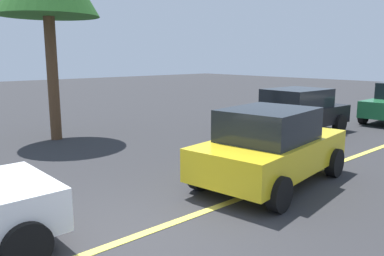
{
  "coord_description": "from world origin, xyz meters",
  "views": [
    {
      "loc": [
        -2.71,
        -4.57,
        2.66
      ],
      "look_at": [
        2.62,
        1.41,
        1.17
      ],
      "focal_mm": 36.02,
      "sensor_mm": 36.0,
      "label": 1
    }
  ],
  "objects": [
    {
      "name": "lane_marking_centre",
      "position": [
        3.0,
        0.0,
        0.01
      ],
      "size": [
        28.0,
        0.16,
        0.01
      ],
      "primitive_type": "cube",
      "color": "#E0D14C"
    },
    {
      "name": "car_yellow_near_curb",
      "position": [
        3.75,
        0.19,
        0.81
      ],
      "size": [
        4.06,
        2.41,
        1.62
      ],
      "color": "gold",
      "rests_on": "ground_plane"
    },
    {
      "name": "car_black_crossing",
      "position": [
        8.68,
        2.92,
        0.79
      ],
      "size": [
        4.43,
        2.2,
        1.56
      ],
      "color": "black",
      "rests_on": "ground_plane"
    },
    {
      "name": "ground_plane",
      "position": [
        0.0,
        0.0,
        0.0
      ],
      "size": [
        80.0,
        80.0,
        0.0
      ],
      "primitive_type": "plane",
      "color": "#2D2D30"
    }
  ]
}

